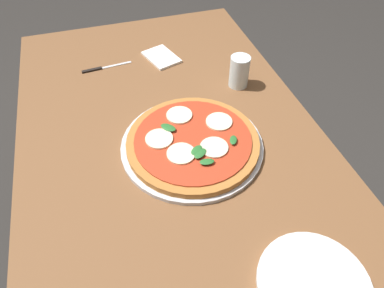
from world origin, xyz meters
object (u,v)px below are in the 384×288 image
object	(u,v)px
dining_table	(171,155)
napkin	(161,57)
glass_cup	(239,72)
serving_tray	(192,145)
plate_white	(314,285)
pizza	(193,141)
knife	(100,68)

from	to	relation	value
dining_table	napkin	xyz separation A→B (m)	(0.36, -0.06, 0.11)
glass_cup	serving_tray	bearing A→B (deg)	134.60
glass_cup	plate_white	bearing A→B (deg)	170.74
plate_white	dining_table	bearing A→B (deg)	17.60
serving_tray	pizza	world-z (taller)	pizza
dining_table	glass_cup	distance (m)	0.34
pizza	glass_cup	size ratio (longest dim) A/B	3.47
serving_tray	plate_white	world-z (taller)	plate_white
glass_cup	napkin	bearing A→B (deg)	41.82
pizza	napkin	size ratio (longest dim) A/B	2.68
dining_table	serving_tray	bearing A→B (deg)	-150.48
dining_table	napkin	size ratio (longest dim) A/B	10.14
dining_table	pizza	xyz separation A→B (m)	(-0.08, -0.04, 0.13)
plate_white	napkin	size ratio (longest dim) A/B	1.70
dining_table	pizza	bearing A→B (deg)	-151.16
pizza	napkin	world-z (taller)	pizza
dining_table	plate_white	xyz separation A→B (m)	(-0.50, -0.16, 0.11)
knife	plate_white	bearing A→B (deg)	-160.38
dining_table	knife	world-z (taller)	knife
pizza	dining_table	bearing A→B (deg)	28.84
napkin	glass_cup	bearing A→B (deg)	-138.18
serving_tray	plate_white	bearing A→B (deg)	-164.74
dining_table	glass_cup	xyz separation A→B (m)	(0.14, -0.26, 0.15)
plate_white	napkin	xyz separation A→B (m)	(0.86, 0.09, -0.00)
pizza	glass_cup	world-z (taller)	glass_cup
dining_table	knife	xyz separation A→B (m)	(0.36, 0.15, 0.11)
dining_table	knife	size ratio (longest dim) A/B	7.78
knife	glass_cup	world-z (taller)	glass_cup
serving_tray	napkin	distance (m)	0.44
dining_table	napkin	world-z (taller)	napkin
dining_table	pizza	size ratio (longest dim) A/B	3.78
serving_tray	knife	bearing A→B (deg)	23.65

